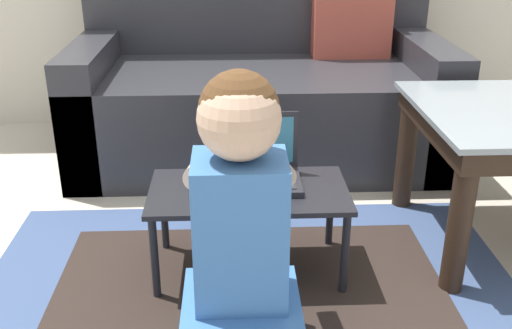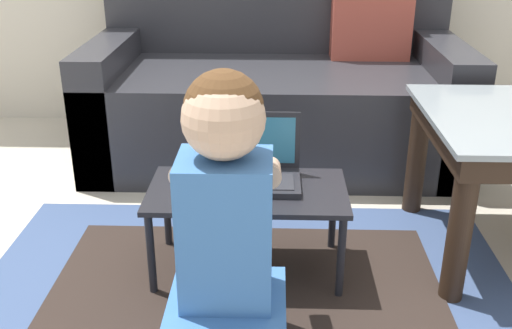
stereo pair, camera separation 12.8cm
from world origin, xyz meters
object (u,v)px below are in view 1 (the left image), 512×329
at_px(laptop, 262,171).
at_px(person_seated, 240,234).
at_px(computer_mouse, 200,185).
at_px(laptop_desk, 249,199).
at_px(couch, 261,90).

bearing_deg(laptop, person_seated, -99.63).
relative_size(laptop, computer_mouse, 2.07).
relative_size(laptop_desk, laptop, 2.71).
height_order(laptop_desk, laptop, laptop).
bearing_deg(laptop, computer_mouse, -166.60).
relative_size(computer_mouse, person_seated, 0.14).
relative_size(couch, laptop, 7.29).
distance_m(couch, computer_mouse, 1.07).
height_order(laptop_desk, person_seated, person_seated).
bearing_deg(computer_mouse, laptop, 13.40).
xyz_separation_m(laptop_desk, person_seated, (-0.03, -0.40, 0.11)).
relative_size(couch, person_seated, 2.14).
height_order(laptop, computer_mouse, laptop).
distance_m(laptop_desk, laptop, 0.10).
distance_m(laptop, person_seated, 0.46).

